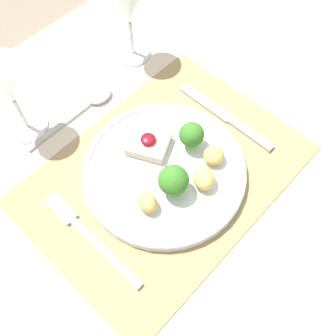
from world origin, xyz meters
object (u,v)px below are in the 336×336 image
(dinner_plate, at_px, (170,169))
(knife, at_px, (231,120))
(spoon, at_px, (90,101))
(wine_glass_near, at_px, (128,8))
(wine_glass_far, at_px, (7,88))
(fork, at_px, (85,233))

(dinner_plate, height_order, knife, dinner_plate)
(spoon, bearing_deg, wine_glass_near, 13.21)
(wine_glass_near, bearing_deg, dinner_plate, -122.02)
(dinner_plate, height_order, wine_glass_far, wine_glass_far)
(knife, bearing_deg, wine_glass_near, 88.02)
(knife, distance_m, spoon, 0.28)
(fork, relative_size, knife, 1.00)
(spoon, distance_m, wine_glass_far, 0.17)
(dinner_plate, relative_size, wine_glass_near, 1.72)
(spoon, xyz_separation_m, wine_glass_far, (-0.12, 0.04, 0.11))
(fork, relative_size, wine_glass_near, 1.32)
(wine_glass_near, height_order, wine_glass_far, wine_glass_near)
(dinner_plate, bearing_deg, spoon, 87.47)
(dinner_plate, bearing_deg, wine_glass_near, 57.98)
(dinner_plate, height_order, fork, dinner_plate)
(dinner_plate, distance_m, wine_glass_far, 0.30)
(dinner_plate, distance_m, wine_glass_near, 0.32)
(dinner_plate, height_order, wine_glass_near, wine_glass_near)
(fork, relative_size, wine_glass_far, 1.34)
(fork, bearing_deg, knife, -5.97)
(fork, height_order, spoon, spoon)
(spoon, bearing_deg, wine_glass_far, 160.72)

